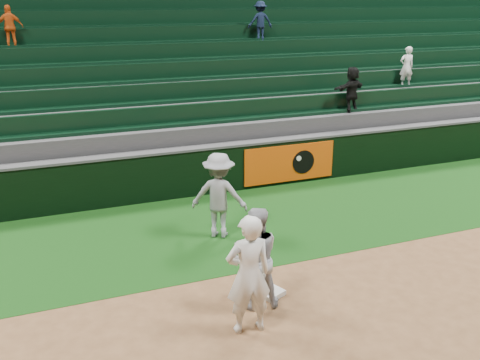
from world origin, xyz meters
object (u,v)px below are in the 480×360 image
first_baseman (248,275)px  baserunner (255,258)px  base_coach (219,195)px  first_base (270,292)px

first_baseman → baserunner: (0.36, 0.61, -0.08)m
baserunner → base_coach: 2.77m
baserunner → base_coach: bearing=-87.7°
first_baseman → base_coach: 3.43m
first_baseman → baserunner: bearing=-116.6°
first_base → first_baseman: bearing=-132.5°
first_base → baserunner: bearing=-153.1°
first_baseman → base_coach: first_baseman is taller
first_base → base_coach: (-0.02, 2.56, 0.87)m
baserunner → first_baseman: bearing=69.2°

